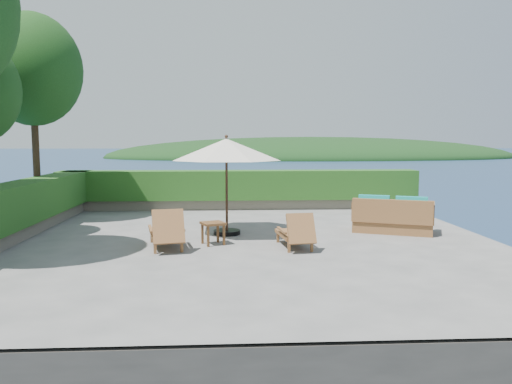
{
  "coord_description": "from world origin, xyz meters",
  "views": [
    {
      "loc": [
        -0.39,
        -11.7,
        2.42
      ],
      "look_at": [
        0.3,
        0.8,
        1.1
      ],
      "focal_mm": 35.0,
      "sensor_mm": 36.0,
      "label": 1
    }
  ],
  "objects": [
    {
      "name": "hedge_far",
      "position": [
        0.0,
        5.6,
        0.85
      ],
      "size": [
        12.4,
        0.9,
        1.0
      ],
      "primitive_type": "cube",
      "color": "#174213",
      "rests_on": "planter_wall_far"
    },
    {
      "name": "hedge_left",
      "position": [
        -5.6,
        0.0,
        0.85
      ],
      "size": [
        0.9,
        12.4,
        1.0
      ],
      "primitive_type": "cube",
      "color": "#174213",
      "rests_on": "planter_wall_left"
    },
    {
      "name": "lounge_right",
      "position": [
        1.1,
        -0.81,
        0.35
      ],
      "size": [
        0.77,
        1.52,
        0.84
      ],
      "rotation": [
        0.0,
        0.0,
        0.12
      ],
      "color": "brown",
      "rests_on": "ground"
    },
    {
      "name": "side_table",
      "position": [
        -0.76,
        -0.32,
        0.43
      ],
      "size": [
        0.64,
        0.64,
        0.52
      ],
      "rotation": [
        0.0,
        0.0,
        0.39
      ],
      "color": "brown",
      "rests_on": "ground"
    },
    {
      "name": "lounge_left",
      "position": [
        -1.78,
        -0.7,
        0.39
      ],
      "size": [
        0.99,
        1.73,
        0.94
      ],
      "rotation": [
        0.0,
        0.0,
        0.21
      ],
      "color": "brown",
      "rests_on": "ground"
    },
    {
      "name": "ocean",
      "position": [
        0.0,
        0.0,
        -3.0
      ],
      "size": [
        600.0,
        600.0,
        0.0
      ],
      "primitive_type": "plane",
      "color": "#182F4C",
      "rests_on": "ground"
    },
    {
      "name": "offshore_island",
      "position": [
        25.0,
        140.0,
        -3.0
      ],
      "size": [
        126.0,
        57.6,
        12.6
      ],
      "primitive_type": "ellipsoid",
      "color": "black",
      "rests_on": "ocean"
    },
    {
      "name": "foundation",
      "position": [
        0.0,
        0.0,
        -1.55
      ],
      "size": [
        12.0,
        12.0,
        3.0
      ],
      "primitive_type": "cube",
      "color": "#4C453C",
      "rests_on": "ocean"
    },
    {
      "name": "planter_wall_far",
      "position": [
        0.0,
        5.6,
        0.18
      ],
      "size": [
        12.0,
        0.6,
        0.36
      ],
      "primitive_type": "cube",
      "color": "gray",
      "rests_on": "ground"
    },
    {
      "name": "ground",
      "position": [
        0.0,
        0.0,
        0.0
      ],
      "size": [
        12.0,
        12.0,
        0.0
      ],
      "primitive_type": "plane",
      "color": "gray",
      "rests_on": "ground"
    },
    {
      "name": "tree_far",
      "position": [
        -6.0,
        3.2,
        4.4
      ],
      "size": [
        2.8,
        2.8,
        6.03
      ],
      "color": "#432D19",
      "rests_on": "ground"
    },
    {
      "name": "planter_wall_left",
      "position": [
        -5.6,
        0.0,
        0.18
      ],
      "size": [
        0.6,
        12.0,
        0.36
      ],
      "primitive_type": "cube",
      "color": "gray",
      "rests_on": "ground"
    },
    {
      "name": "patio_umbrella",
      "position": [
        -0.44,
        0.92,
        2.15
      ],
      "size": [
        3.74,
        3.74,
        2.54
      ],
      "rotation": [
        0.0,
        0.0,
        0.41
      ],
      "color": "black",
      "rests_on": "ground"
    },
    {
      "name": "wicker_loveseat",
      "position": [
        3.89,
        0.94,
        0.39
      ],
      "size": [
        2.26,
        1.73,
        0.99
      ],
      "rotation": [
        0.0,
        0.0,
        -0.4
      ],
      "color": "brown",
      "rests_on": "ground"
    }
  ]
}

